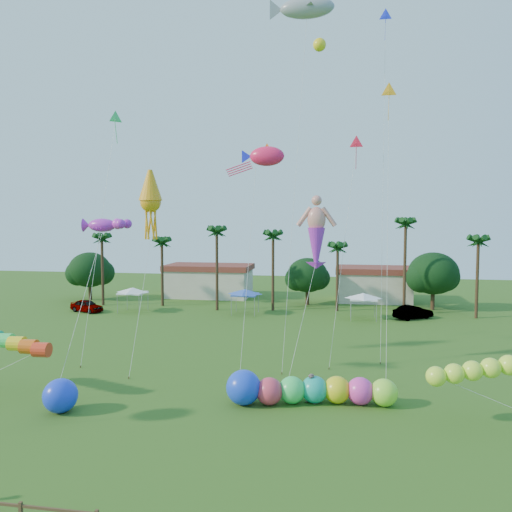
% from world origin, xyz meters
% --- Properties ---
extents(ground, '(160.00, 160.00, 0.00)m').
position_xyz_m(ground, '(0.00, 0.00, 0.00)').
color(ground, '#285116').
rests_on(ground, ground).
extents(tree_line, '(69.46, 8.91, 11.00)m').
position_xyz_m(tree_line, '(3.57, 44.00, 4.28)').
color(tree_line, '#3A2819').
rests_on(tree_line, ground).
extents(buildings_row, '(35.00, 7.00, 4.00)m').
position_xyz_m(buildings_row, '(-3.09, 50.00, 2.00)').
color(buildings_row, beige).
rests_on(buildings_row, ground).
extents(tent_row, '(31.00, 4.00, 0.60)m').
position_xyz_m(tent_row, '(-6.00, 36.33, 2.75)').
color(tent_row, white).
rests_on(tent_row, ground).
extents(car_a, '(4.86, 3.30, 1.54)m').
position_xyz_m(car_a, '(-25.68, 35.03, 0.77)').
color(car_a, '#4C4C54').
rests_on(car_a, ground).
extents(car_b, '(4.82, 4.05, 1.56)m').
position_xyz_m(car_b, '(13.71, 37.31, 0.78)').
color(car_b, '#4C4C54').
rests_on(car_b, ground).
extents(spectator_b, '(1.08, 0.95, 1.85)m').
position_xyz_m(spectator_b, '(3.78, 8.41, 0.93)').
color(spectator_b, gray).
rests_on(spectator_b, ground).
extents(caterpillar_inflatable, '(10.56, 3.30, 2.14)m').
position_xyz_m(caterpillar_inflatable, '(3.35, 8.25, 0.90)').
color(caterpillar_inflatable, '#D6384F').
rests_on(caterpillar_inflatable, ground).
extents(blue_ball, '(2.01, 2.01, 2.01)m').
position_xyz_m(blue_ball, '(-10.75, 4.47, 1.00)').
color(blue_ball, '#1A39F2').
rests_on(blue_ball, ground).
extents(rainbow_tube, '(8.46, 2.45, 3.65)m').
position_xyz_m(rainbow_tube, '(-14.84, 6.33, 3.16)').
color(rainbow_tube, red).
rests_on(rainbow_tube, ground).
extents(green_worm, '(9.74, 1.59, 3.40)m').
position_xyz_m(green_worm, '(10.69, 6.30, 2.74)').
color(green_worm, '#CAF837').
rests_on(green_worm, ground).
extents(merman_kite, '(2.95, 5.22, 12.74)m').
position_xyz_m(merman_kite, '(3.56, 16.58, 10.04)').
color(merman_kite, '#D8847A').
rests_on(merman_kite, ground).
extents(fish_kite, '(4.21, 6.45, 17.37)m').
position_xyz_m(fish_kite, '(-0.54, 18.37, 16.48)').
color(fish_kite, '#FE1C51').
rests_on(fish_kite, ground).
extents(shark_kite, '(6.07, 6.95, 29.32)m').
position_xyz_m(shark_kite, '(2.53, 19.36, 28.27)').
color(shark_kite, gray).
rests_on(shark_kite, ground).
extents(squid_kite, '(2.31, 6.14, 15.44)m').
position_xyz_m(squid_kite, '(-9.55, 15.98, 12.78)').
color(squid_kite, orange).
rests_on(squid_kite, ground).
extents(lobster_kite, '(3.40, 4.98, 11.64)m').
position_xyz_m(lobster_kite, '(-10.57, 9.79, 10.98)').
color(lobster_kite, '#BB26C1').
rests_on(lobster_kite, ground).
extents(delta_kite_red, '(2.58, 4.15, 18.18)m').
position_xyz_m(delta_kite_red, '(6.52, 19.64, 17.29)').
color(delta_kite_red, red).
rests_on(delta_kite_red, ground).
extents(delta_kite_yellow, '(1.27, 4.68, 21.46)m').
position_xyz_m(delta_kite_yellow, '(8.78, 16.59, 20.49)').
color(delta_kite_yellow, orange).
rests_on(delta_kite_yellow, ground).
extents(delta_kite_green, '(1.82, 4.88, 20.37)m').
position_xyz_m(delta_kite_green, '(-13.03, 17.26, 19.41)').
color(delta_kite_green, '#31D163').
rests_on(delta_kite_green, ground).
extents(delta_kite_blue, '(1.21, 4.94, 29.16)m').
position_xyz_m(delta_kite_blue, '(8.89, 22.53, 27.85)').
color(delta_kite_blue, '#1B2BFA').
rests_on(delta_kite_blue, ground).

